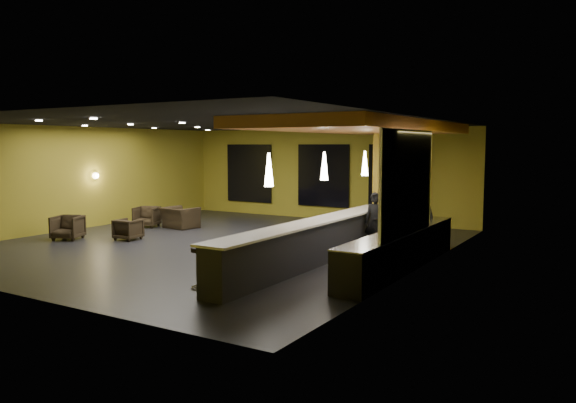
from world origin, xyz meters
The scene contains 35 objects.
floor centered at (0.00, 0.00, -0.05)m, with size 12.00×13.00×0.10m, color black.
ceiling centered at (0.00, 0.00, 3.55)m, with size 12.00×13.00×0.10m, color black.
wall_back centered at (0.00, 6.55, 1.75)m, with size 12.00×0.10×3.50m, color olive.
wall_front centered at (0.00, -6.55, 1.75)m, with size 12.00×0.10×3.50m, color olive.
wall_left centered at (-6.05, 0.00, 1.75)m, with size 0.10×13.00×3.50m, color olive.
wall_right centered at (6.05, 0.00, 1.75)m, with size 0.10×13.00×3.50m, color olive.
wood_soffit centered at (4.00, 1.00, 3.36)m, with size 3.60×8.00×0.28m, color #AC6A32.
window_left centered at (-3.50, 6.44, 1.70)m, with size 2.20×0.06×2.40m, color black.
window_center centered at (0.00, 6.44, 1.70)m, with size 2.20×0.06×2.40m, color black.
window_right centered at (3.00, 6.44, 1.70)m, with size 2.20×0.06×2.40m, color black.
tile_backsplash centered at (5.96, -1.00, 2.00)m, with size 0.06×3.20×2.40m, color white.
bar_counter centered at (3.65, -1.00, 0.50)m, with size 0.60×8.00×1.00m, color black.
bar_top centered at (3.65, -1.00, 1.02)m, with size 0.78×8.10×0.05m, color silver.
prep_counter centered at (5.65, -0.50, 0.43)m, with size 0.70×6.00×0.86m, color black.
prep_top centered at (5.65, -0.50, 0.89)m, with size 0.72×6.00×0.03m, color silver.
wall_shelf_lower centered at (5.82, -1.20, 1.60)m, with size 0.30×1.50×0.03m, color silver.
wall_shelf_upper centered at (5.82, -1.20, 2.05)m, with size 0.30×1.50×0.03m, color silver.
column centered at (3.65, 3.60, 1.75)m, with size 0.60×0.60×3.50m, color olive.
wall_sconce centered at (-5.88, 0.50, 1.80)m, with size 0.22×0.22×0.22m, color #FFE5B2.
pendant_0 centered at (3.65, -3.00, 2.35)m, with size 0.20×0.20×0.70m, color white.
pendant_1 centered at (3.65, -0.50, 2.35)m, with size 0.20×0.20×0.70m, color white.
pendant_2 centered at (3.65, 2.00, 2.35)m, with size 0.20×0.20×0.70m, color white.
staff_a centered at (4.31, 1.24, 0.80)m, with size 0.58×0.38×1.60m, color black.
staff_b centered at (5.04, 2.43, 0.79)m, with size 0.77×0.60×1.59m, color black.
staff_c centered at (5.22, 2.03, 0.91)m, with size 0.89×0.58×1.82m, color black.
armchair_a centered at (-4.44, -1.83, 0.37)m, with size 0.79×0.81×0.74m, color black.
armchair_b centered at (-2.83, -0.89, 0.32)m, with size 0.68×0.70×0.64m, color black.
armchair_c centered at (-4.32, 1.35, 0.36)m, with size 0.77×0.80×0.72m, color black.
armchair_d centered at (-3.14, 1.76, 0.36)m, with size 1.12×0.98×0.73m, color black.
bar_stool_0 centered at (2.85, -4.27, 0.53)m, with size 0.42×0.42×0.83m.
bar_stool_1 centered at (2.90, -2.92, 0.48)m, with size 0.38×0.38×0.75m.
bar_stool_2 centered at (2.82, -1.74, 0.48)m, with size 0.38×0.38×0.75m.
bar_stool_3 centered at (2.92, -0.42, 0.48)m, with size 0.38×0.38×0.75m.
bar_stool_4 centered at (2.87, 1.09, 0.48)m, with size 0.38×0.38×0.75m.
bar_stool_5 centered at (2.89, 2.32, 0.49)m, with size 0.38×0.38×0.76m.
Camera 1 is at (10.05, -12.80, 2.85)m, focal length 35.00 mm.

